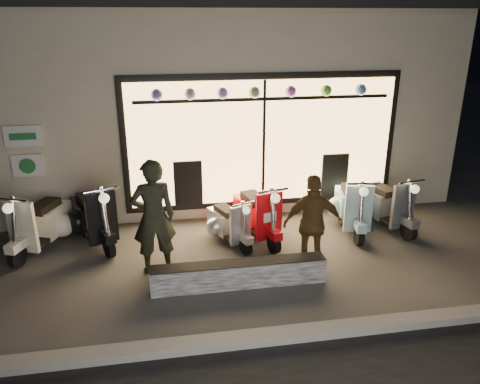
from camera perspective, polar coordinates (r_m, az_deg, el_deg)
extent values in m
plane|color=#383533|center=(7.85, -0.01, -8.77)|extent=(40.00, 40.00, 0.00)
cube|color=slate|center=(6.18, 3.26, -17.25)|extent=(40.00, 0.25, 0.12)
cube|color=beige|center=(11.95, -4.14, 11.61)|extent=(10.00, 6.00, 4.00)
cube|color=black|center=(11.81, -4.42, 21.72)|extent=(10.20, 6.20, 0.20)
cube|color=black|center=(9.23, 2.83, 6.13)|extent=(5.45, 0.06, 2.65)
cube|color=#FFBF6B|center=(9.19, 2.88, 6.07)|extent=(5.20, 0.04, 2.40)
cube|color=black|center=(8.98, 3.03, 11.27)|extent=(4.90, 0.06, 0.06)
cube|color=white|center=(9.26, -24.93, 6.20)|extent=(0.65, 0.04, 0.38)
cube|color=white|center=(9.39, -24.44, 2.96)|extent=(0.55, 0.04, 0.42)
cube|color=black|center=(7.17, -0.13, -9.96)|extent=(2.65, 0.28, 0.40)
cylinder|color=black|center=(8.08, 0.73, -6.66)|extent=(0.19, 0.31, 0.29)
cylinder|color=black|center=(8.76, -2.29, -4.44)|extent=(0.21, 0.31, 0.29)
cube|color=silver|center=(8.08, 0.05, -4.02)|extent=(0.39, 0.20, 0.71)
cube|color=silver|center=(8.61, -2.03, -3.55)|extent=(0.56, 0.70, 0.40)
cube|color=black|center=(8.45, -1.76, -2.25)|extent=(0.41, 0.54, 0.10)
sphere|color=#FFF2CC|center=(7.79, 0.79, -2.25)|extent=(0.17, 0.17, 0.13)
cylinder|color=black|center=(8.15, 4.15, -6.22)|extent=(0.19, 0.38, 0.36)
cylinder|color=black|center=(9.02, 1.08, -3.43)|extent=(0.21, 0.38, 0.36)
cube|color=red|center=(8.15, 3.51, -2.96)|extent=(0.49, 0.19, 0.87)
cube|color=red|center=(8.84, 1.37, -2.36)|extent=(0.61, 0.83, 0.49)
cube|color=black|center=(8.64, 1.68, -0.78)|extent=(0.43, 0.65, 0.13)
sphere|color=#FFF2CC|center=(7.80, 4.34, -0.79)|extent=(0.19, 0.19, 0.16)
cylinder|color=black|center=(8.29, -15.68, -6.42)|extent=(0.26, 0.40, 0.38)
cylinder|color=black|center=(9.28, -17.93, -3.69)|extent=(0.28, 0.41, 0.38)
cube|color=black|center=(8.31, -16.49, -3.07)|extent=(0.51, 0.28, 0.93)
cube|color=black|center=(9.09, -17.89, -2.58)|extent=(0.75, 0.91, 0.52)
cube|color=black|center=(8.87, -17.90, -0.94)|extent=(0.55, 0.71, 0.14)
sphere|color=#FFF2CC|center=(7.93, -16.25, -0.76)|extent=(0.22, 0.22, 0.17)
cylinder|color=black|center=(8.51, -25.49, -7.09)|extent=(0.24, 0.38, 0.37)
cylinder|color=black|center=(9.29, -21.58, -4.17)|extent=(0.26, 0.39, 0.37)
cube|color=beige|center=(8.50, -25.03, -3.87)|extent=(0.49, 0.26, 0.89)
cube|color=beige|center=(9.12, -22.13, -3.14)|extent=(0.71, 0.88, 0.50)
cube|color=black|center=(8.93, -22.76, -1.61)|extent=(0.51, 0.68, 0.13)
sphere|color=#FFF2CC|center=(8.17, -26.43, -1.81)|extent=(0.21, 0.21, 0.16)
cylinder|color=black|center=(8.66, 14.34, -5.15)|extent=(0.17, 0.38, 0.37)
cylinder|color=black|center=(9.62, 12.94, -2.38)|extent=(0.19, 0.38, 0.37)
cube|color=#92C5D0|center=(8.69, 14.25, -2.00)|extent=(0.50, 0.17, 0.89)
cube|color=#92C5D0|center=(9.43, 13.17, -1.37)|extent=(0.58, 0.83, 0.50)
cube|color=black|center=(9.23, 13.46, 0.13)|extent=(0.41, 0.65, 0.13)
sphere|color=#FFF2CC|center=(8.33, 14.86, 0.05)|extent=(0.19, 0.19, 0.16)
cylinder|color=black|center=(9.11, 19.86, -4.49)|extent=(0.18, 0.37, 0.36)
cylinder|color=black|center=(9.83, 15.89, -2.17)|extent=(0.20, 0.38, 0.36)
cube|color=#5A5D61|center=(9.10, 19.27, -1.62)|extent=(0.49, 0.17, 0.86)
cube|color=#5A5D61|center=(9.68, 16.39, -1.18)|extent=(0.59, 0.81, 0.48)
cube|color=black|center=(9.50, 16.95, 0.26)|extent=(0.41, 0.64, 0.13)
sphere|color=#FFF2CC|center=(8.80, 20.54, 0.34)|extent=(0.19, 0.19, 0.16)
imported|color=black|center=(7.38, -10.50, -3.03)|extent=(0.74, 0.54, 1.87)
imported|color=brown|center=(7.46, 8.87, -3.80)|extent=(0.97, 0.49, 1.60)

